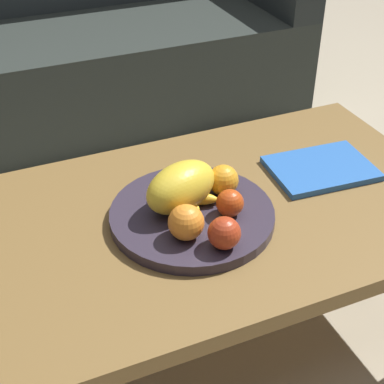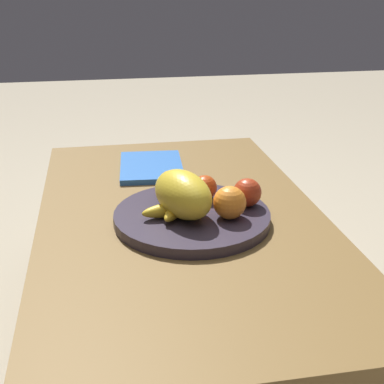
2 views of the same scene
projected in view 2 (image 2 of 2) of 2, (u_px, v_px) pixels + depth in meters
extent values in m
plane|color=tan|center=(182.00, 349.00, 1.43)|extent=(8.00, 8.00, 0.00)
cube|color=brown|center=(181.00, 221.00, 1.28)|extent=(1.17, 0.68, 0.04)
cylinder|color=brown|center=(239.00, 201.00, 1.91)|extent=(0.05, 0.05, 0.37)
cylinder|color=brown|center=(70.00, 213.00, 1.81)|extent=(0.05, 0.05, 0.37)
cylinder|color=#332B3A|center=(192.00, 217.00, 1.23)|extent=(0.36, 0.36, 0.03)
ellipsoid|color=yellow|center=(183.00, 194.00, 1.19)|extent=(0.20, 0.16, 0.11)
sphere|color=orange|center=(230.00, 203.00, 1.18)|extent=(0.08, 0.08, 0.08)
sphere|color=orange|center=(171.00, 185.00, 1.29)|extent=(0.07, 0.07, 0.07)
sphere|color=#B94014|center=(205.00, 188.00, 1.28)|extent=(0.06, 0.06, 0.06)
sphere|color=#AA3419|center=(247.00, 193.00, 1.25)|extent=(0.07, 0.07, 0.07)
ellipsoid|color=yellow|center=(174.00, 209.00, 1.20)|extent=(0.06, 0.15, 0.03)
ellipsoid|color=gold|center=(179.00, 207.00, 1.21)|extent=(0.15, 0.11, 0.03)
ellipsoid|color=yellow|center=(174.00, 197.00, 1.20)|extent=(0.15, 0.07, 0.03)
cube|color=#2A63B7|center=(151.00, 167.00, 1.56)|extent=(0.26, 0.20, 0.02)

